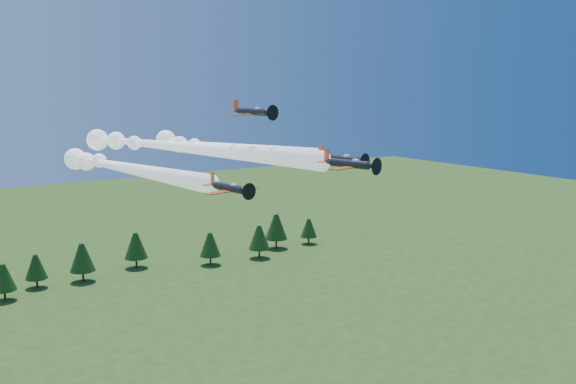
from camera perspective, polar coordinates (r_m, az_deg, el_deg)
plane_lead at (r=98.97m, az=-9.98°, el=4.02°), size 18.94×58.05×3.70m
plane_left at (r=101.85m, az=-14.66°, el=2.19°), size 12.02×49.46×3.70m
plane_right at (r=110.27m, az=-6.08°, el=4.00°), size 15.35×46.96×3.70m
plane_slot at (r=88.19m, az=-3.09°, el=7.12°), size 7.55×8.26×2.63m
treeline at (r=189.84m, az=-18.10°, el=-5.68°), size 164.04×21.18×11.78m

